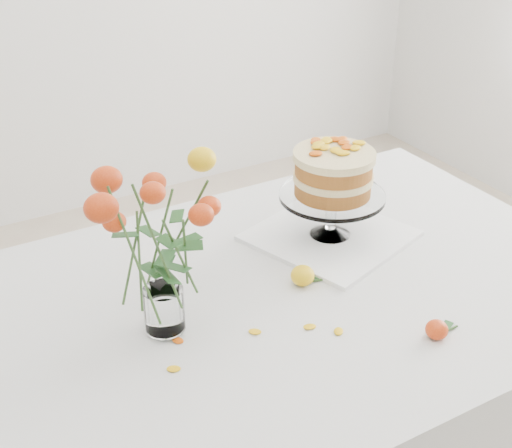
{
  "coord_description": "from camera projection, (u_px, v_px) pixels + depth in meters",
  "views": [
    {
      "loc": [
        -0.66,
        -1.05,
        1.61
      ],
      "look_at": [
        -0.03,
        0.06,
        0.89
      ],
      "focal_mm": 50.0,
      "sensor_mm": 36.0,
      "label": 1
    }
  ],
  "objects": [
    {
      "name": "stray_petal_d",
      "position": [
        178.0,
        341.0,
        1.35
      ],
      "size": [
        0.03,
        0.02,
        0.0
      ],
      "primitive_type": "ellipsoid",
      "color": "yellow",
      "rests_on": "table"
    },
    {
      "name": "loose_rose_far",
      "position": [
        437.0,
        330.0,
        1.35
      ],
      "size": [
        0.08,
        0.04,
        0.04
      ],
      "rotation": [
        0.0,
        0.0,
        0.03
      ],
      "color": "#BA2B09",
      "rests_on": "table"
    },
    {
      "name": "loose_rose_near",
      "position": [
        303.0,
        276.0,
        1.51
      ],
      "size": [
        0.09,
        0.05,
        0.04
      ],
      "rotation": [
        0.0,
        0.0,
        -0.28
      ],
      "color": "yellow",
      "rests_on": "table"
    },
    {
      "name": "rose_vase",
      "position": [
        158.0,
        229.0,
        1.27
      ],
      "size": [
        0.33,
        0.33,
        0.39
      ],
      "rotation": [
        0.0,
        0.0,
        -0.41
      ],
      "color": "white",
      "rests_on": "table"
    },
    {
      "name": "napkin",
      "position": [
        330.0,
        236.0,
        1.69
      ],
      "size": [
        0.4,
        0.4,
        0.01
      ],
      "primitive_type": "cube",
      "rotation": [
        0.0,
        0.0,
        0.31
      ],
      "color": "white",
      "rests_on": "table"
    },
    {
      "name": "cake_stand",
      "position": [
        333.0,
        178.0,
        1.61
      ],
      "size": [
        0.24,
        0.24,
        0.22
      ],
      "rotation": [
        0.0,
        0.0,
        0.41
      ],
      "color": "white",
      "rests_on": "napkin"
    },
    {
      "name": "stray_petal_b",
      "position": [
        310.0,
        327.0,
        1.39
      ],
      "size": [
        0.03,
        0.02,
        0.0
      ],
      "primitive_type": "ellipsoid",
      "color": "yellow",
      "rests_on": "table"
    },
    {
      "name": "table",
      "position": [
        280.0,
        320.0,
        1.54
      ],
      "size": [
        1.43,
        0.93,
        0.76
      ],
      "color": "tan",
      "rests_on": "ground"
    },
    {
      "name": "stray_petal_c",
      "position": [
        338.0,
        332.0,
        1.37
      ],
      "size": [
        0.03,
        0.02,
        0.0
      ],
      "primitive_type": "ellipsoid",
      "color": "yellow",
      "rests_on": "table"
    },
    {
      "name": "stray_petal_a",
      "position": [
        255.0,
        332.0,
        1.37
      ],
      "size": [
        0.03,
        0.02,
        0.0
      ],
      "primitive_type": "ellipsoid",
      "color": "yellow",
      "rests_on": "table"
    },
    {
      "name": "stray_petal_e",
      "position": [
        174.0,
        369.0,
        1.28
      ],
      "size": [
        0.03,
        0.02,
        0.0
      ],
      "primitive_type": "ellipsoid",
      "color": "yellow",
      "rests_on": "table"
    }
  ]
}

